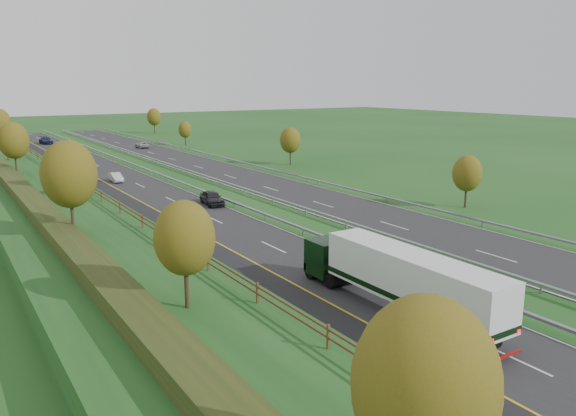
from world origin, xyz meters
The scene contains 19 objects.
ground centered at (8.00, 55.00, 0.00)m, with size 400.00×400.00×0.00m, color #194619.
near_carriageway centered at (0.00, 60.00, 0.02)m, with size 10.50×200.00×0.04m, color black.
far_carriageway centered at (16.50, 60.00, 0.02)m, with size 10.50×200.00×0.04m, color black.
hard_shoulder centered at (-3.75, 60.00, 0.02)m, with size 3.00×200.00×0.04m, color black.
lane_markings centered at (6.40, 59.88, 0.05)m, with size 26.75×200.00×0.01m.
embankment_left centered at (-13.00, 60.00, 1.00)m, with size 12.00×200.00×2.00m, color #194619.
hedge_left centered at (-15.00, 60.00, 2.55)m, with size 2.20×180.00×1.10m, color #263515.
fence_left centered at (-8.50, 59.59, 2.73)m, with size 0.12×189.06×1.20m.
median_barrier_near centered at (5.70, 60.00, 0.61)m, with size 0.32×200.00×0.71m.
median_barrier_far centered at (10.80, 60.00, 0.61)m, with size 0.32×200.00×0.71m.
outer_barrier_far centered at (22.30, 60.00, 0.62)m, with size 0.32×200.00×0.71m.
trees_left centered at (-12.64, 56.63, 6.37)m, with size 6.64×164.30×7.66m.
trees_far centered at (29.80, 89.21, 4.25)m, with size 8.45×118.60×7.12m.
box_lorry centered at (0.31, 6.72, 2.33)m, with size 2.58×16.28×4.06m.
road_tanker centered at (-1.05, 90.93, 1.86)m, with size 2.40×11.22×3.46m.
car_dark_near centered at (4.23, 41.79, 0.86)m, with size 1.94×4.82×1.64m, color black.
car_silver_mid centered at (-0.74, 63.66, 0.68)m, with size 1.36×3.90×1.29m, color silver.
car_small_far centered at (0.37, 125.49, 0.85)m, with size 2.27×5.57×1.62m, color #131E3E.
car_oncoming centered at (16.73, 104.83, 0.69)m, with size 2.15×4.67×1.30m, color #B1B0B5.
Camera 1 is at (-22.69, -16.85, 13.77)m, focal length 35.00 mm.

